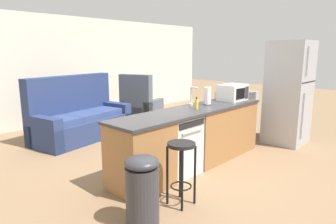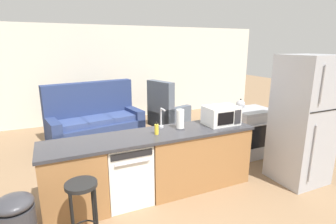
% 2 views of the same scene
% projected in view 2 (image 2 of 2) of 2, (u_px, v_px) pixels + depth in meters
% --- Properties ---
extents(ground_plane, '(24.00, 24.00, 0.00)m').
position_uv_depth(ground_plane, '(145.00, 195.00, 3.73)').
color(ground_plane, '#896B4C').
extents(wall_back, '(10.00, 0.06, 2.60)m').
position_uv_depth(wall_back, '(103.00, 74.00, 7.23)').
color(wall_back, silver).
rests_on(wall_back, ground_plane).
extents(kitchen_counter, '(2.94, 0.66, 0.90)m').
position_uv_depth(kitchen_counter, '(160.00, 165.00, 3.72)').
color(kitchen_counter, '#9E6B3D').
rests_on(kitchen_counter, ground_plane).
extents(dishwasher, '(0.58, 0.61, 0.84)m').
position_uv_depth(dishwasher, '(127.00, 172.00, 3.52)').
color(dishwasher, white).
rests_on(dishwasher, ground_plane).
extents(stove_range, '(0.76, 0.68, 0.90)m').
position_uv_depth(stove_range, '(250.00, 132.00, 5.04)').
color(stove_range, '#B7B7BC').
rests_on(stove_range, ground_plane).
extents(refrigerator, '(0.72, 0.73, 1.94)m').
position_uv_depth(refrigerator, '(303.00, 120.00, 3.94)').
color(refrigerator, '#A8AAB2').
rests_on(refrigerator, ground_plane).
extents(microwave, '(0.50, 0.37, 0.28)m').
position_uv_depth(microwave, '(221.00, 115.00, 3.97)').
color(microwave, white).
rests_on(microwave, kitchen_counter).
extents(sink_faucet, '(0.07, 0.18, 0.30)m').
position_uv_depth(sink_faucet, '(161.00, 119.00, 3.79)').
color(sink_faucet, silver).
rests_on(sink_faucet, kitchen_counter).
extents(paper_towel_roll, '(0.14, 0.14, 0.28)m').
position_uv_depth(paper_towel_roll, '(180.00, 119.00, 3.76)').
color(paper_towel_roll, '#4C4C51').
rests_on(paper_towel_roll, kitchen_counter).
extents(soap_bottle, '(0.06, 0.06, 0.18)m').
position_uv_depth(soap_bottle, '(157.00, 129.00, 3.53)').
color(soap_bottle, yellow).
rests_on(soap_bottle, kitchen_counter).
extents(kettle, '(0.21, 0.17, 0.19)m').
position_uv_depth(kettle, '(241.00, 104.00, 4.96)').
color(kettle, '#B2B2B7').
rests_on(kettle, stove_range).
extents(bar_stool, '(0.32, 0.32, 0.74)m').
position_uv_depth(bar_stool, '(83.00, 201.00, 2.66)').
color(bar_stool, black).
rests_on(bar_stool, ground_plane).
extents(couch, '(2.13, 1.24, 1.27)m').
position_uv_depth(couch, '(94.00, 122.00, 5.89)').
color(couch, navy).
rests_on(couch, ground_plane).
extents(armchair, '(1.02, 1.05, 1.20)m').
position_uv_depth(armchair, '(166.00, 113.00, 6.86)').
color(armchair, '#515B6B').
rests_on(armchair, ground_plane).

